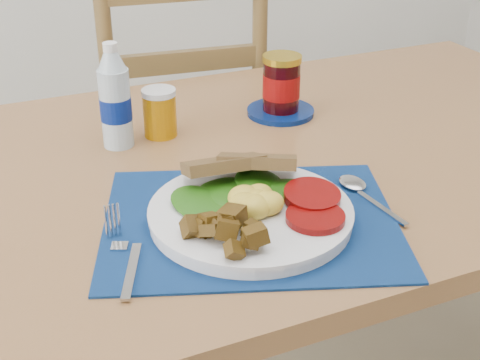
{
  "coord_description": "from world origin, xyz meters",
  "views": [
    {
      "loc": [
        -0.58,
        -0.8,
        1.29
      ],
      "look_at": [
        -0.22,
        0.03,
        0.8
      ],
      "focal_mm": 50.0,
      "sensor_mm": 36.0,
      "label": 1
    }
  ],
  "objects_px": {
    "chair_far": "(178,103)",
    "jam_on_saucer": "(281,89)",
    "water_bottle": "(115,102)",
    "breakfast_plate": "(248,210)",
    "juice_glass": "(160,114)"
  },
  "relations": [
    {
      "from": "chair_far",
      "to": "water_bottle",
      "type": "xyz_separation_m",
      "value": [
        -0.29,
        -0.51,
        0.23
      ]
    },
    {
      "from": "water_bottle",
      "to": "jam_on_saucer",
      "type": "height_order",
      "value": "water_bottle"
    },
    {
      "from": "chair_far",
      "to": "breakfast_plate",
      "type": "distance_m",
      "value": 0.9
    },
    {
      "from": "chair_far",
      "to": "breakfast_plate",
      "type": "relative_size",
      "value": 3.93
    },
    {
      "from": "juice_glass",
      "to": "jam_on_saucer",
      "type": "relative_size",
      "value": 0.63
    },
    {
      "from": "breakfast_plate",
      "to": "water_bottle",
      "type": "relative_size",
      "value": 1.54
    },
    {
      "from": "breakfast_plate",
      "to": "juice_glass",
      "type": "height_order",
      "value": "juice_glass"
    },
    {
      "from": "jam_on_saucer",
      "to": "breakfast_plate",
      "type": "bearing_deg",
      "value": -123.07
    },
    {
      "from": "water_bottle",
      "to": "breakfast_plate",
      "type": "bearing_deg",
      "value": -73.44
    },
    {
      "from": "breakfast_plate",
      "to": "juice_glass",
      "type": "xyz_separation_m",
      "value": [
        -0.02,
        0.37,
        0.02
      ]
    },
    {
      "from": "water_bottle",
      "to": "juice_glass",
      "type": "bearing_deg",
      "value": 7.98
    },
    {
      "from": "water_bottle",
      "to": "juice_glass",
      "type": "relative_size",
      "value": 2.24
    },
    {
      "from": "chair_far",
      "to": "jam_on_saucer",
      "type": "distance_m",
      "value": 0.54
    },
    {
      "from": "chair_far",
      "to": "breakfast_plate",
      "type": "height_order",
      "value": "chair_far"
    },
    {
      "from": "water_bottle",
      "to": "jam_on_saucer",
      "type": "xyz_separation_m",
      "value": [
        0.35,
        0.01,
        -0.03
      ]
    }
  ]
}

